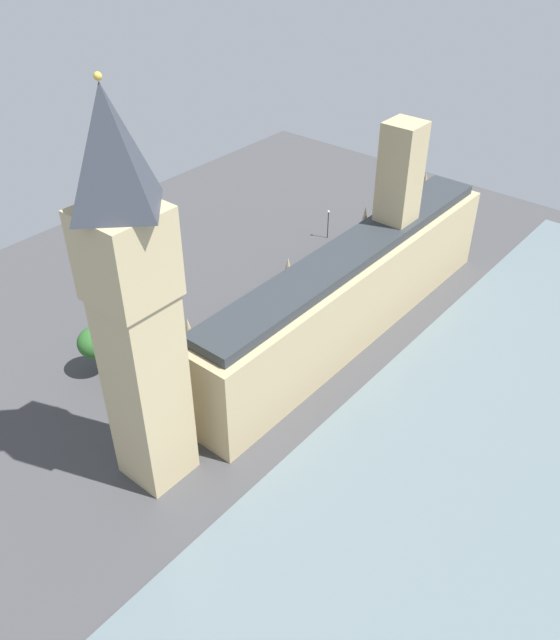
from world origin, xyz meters
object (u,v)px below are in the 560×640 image
(car_white_leading, at_px, (292,283))
(car_yellow_cab_kerbside, at_px, (198,357))
(pedestrian_corner, at_px, (334,299))
(street_lamp_slot_10, at_px, (328,219))
(pedestrian_by_river_gate, at_px, (396,254))
(plane_tree_under_trees, at_px, (142,316))
(double_decker_bus_trailing, at_px, (250,309))
(double_decker_bus_opposite_hall, at_px, (363,239))
(parliament_building, at_px, (354,285))
(clock_tower, at_px, (134,304))
(plane_tree_far_end, at_px, (96,342))
(car_blue_midblock, at_px, (312,267))
(pedestrian_near_tower, at_px, (387,260))

(car_white_leading, distance_m, car_yellow_cab_kerbside, 27.41)
(pedestrian_corner, relative_size, street_lamp_slot_10, 0.24)
(pedestrian_by_river_gate, distance_m, plane_tree_under_trees, 55.84)
(double_decker_bus_trailing, xyz_separation_m, pedestrian_corner, (-7.75, -14.34, -1.94))
(plane_tree_under_trees, bearing_deg, double_decker_bus_opposite_hall, -99.04)
(parliament_building, bearing_deg, clock_tower, 87.64)
(car_yellow_cab_kerbside, relative_size, pedestrian_corner, 2.66)
(clock_tower, relative_size, pedestrian_by_river_gate, 31.07)
(pedestrian_corner, bearing_deg, car_yellow_cab_kerbside, -106.71)
(double_decker_bus_opposite_hall, bearing_deg, double_decker_bus_trailing, 91.03)
(car_yellow_cab_kerbside, xyz_separation_m, pedestrian_by_river_gate, (-6.71, -49.54, -0.14))
(double_decker_bus_opposite_hall, xyz_separation_m, street_lamp_slot_10, (8.82, 0.32, 1.83))
(pedestrian_corner, bearing_deg, double_decker_bus_trailing, -121.56)
(pedestrian_by_river_gate, height_order, plane_tree_far_end, plane_tree_far_end)
(parliament_building, xyz_separation_m, clock_tower, (1.75, 42.44, 17.82))
(car_white_leading, height_order, plane_tree_far_end, plane_tree_far_end)
(car_blue_midblock, height_order, car_white_leading, same)
(parliament_building, relative_size, pedestrian_by_river_gate, 41.97)
(street_lamp_slot_10, bearing_deg, clock_tower, 107.46)
(parliament_building, bearing_deg, car_blue_midblock, -32.80)
(double_decker_bus_opposite_hall, xyz_separation_m, car_blue_midblock, (2.91, 13.44, -1.75))
(car_yellow_cab_kerbside, bearing_deg, pedestrian_corner, 79.48)
(car_blue_midblock, relative_size, double_decker_bus_trailing, 0.44)
(car_blue_midblock, bearing_deg, clock_tower, -72.05)
(double_decker_bus_opposite_hall, bearing_deg, clock_tower, 102.94)
(parliament_building, bearing_deg, car_white_leading, -13.83)
(car_white_leading, relative_size, pedestrian_by_river_gate, 2.79)
(pedestrian_near_tower, bearing_deg, parliament_building, 158.64)
(car_yellow_cab_kerbside, xyz_separation_m, street_lamp_slot_10, (8.85, -47.19, 3.58))
(plane_tree_far_end, xyz_separation_m, street_lamp_slot_10, (-1.15, -58.84, -1.46))
(parliament_building, bearing_deg, plane_tree_under_trees, 51.03)
(double_decker_bus_opposite_hall, distance_m, street_lamp_slot_10, 9.01)
(car_white_leading, bearing_deg, pedestrian_near_tower, 63.58)
(car_white_leading, distance_m, plane_tree_far_end, 39.99)
(car_yellow_cab_kerbside, bearing_deg, street_lamp_slot_10, 103.63)
(parliament_building, distance_m, plane_tree_far_end, 42.37)
(parliament_building, relative_size, double_decker_bus_trailing, 6.61)
(clock_tower, bearing_deg, car_yellow_cab_kerbside, -57.89)
(pedestrian_by_river_gate, distance_m, pedestrian_near_tower, 3.21)
(double_decker_bus_trailing, relative_size, plane_tree_far_end, 1.25)
(double_decker_bus_trailing, height_order, plane_tree_under_trees, plane_tree_under_trees)
(car_white_leading, bearing_deg, pedestrian_by_river_gate, 66.43)
(car_white_leading, bearing_deg, car_blue_midblock, 92.86)
(parliament_building, distance_m, car_white_leading, 18.52)
(plane_tree_far_end, relative_size, street_lamp_slot_10, 1.31)
(car_yellow_cab_kerbside, height_order, street_lamp_slot_10, street_lamp_slot_10)
(car_white_leading, bearing_deg, plane_tree_far_end, -102.10)
(car_yellow_cab_kerbside, distance_m, plane_tree_far_end, 16.16)
(double_decker_bus_opposite_hall, distance_m, plane_tree_far_end, 60.09)
(double_decker_bus_trailing, distance_m, street_lamp_slot_10, 34.51)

